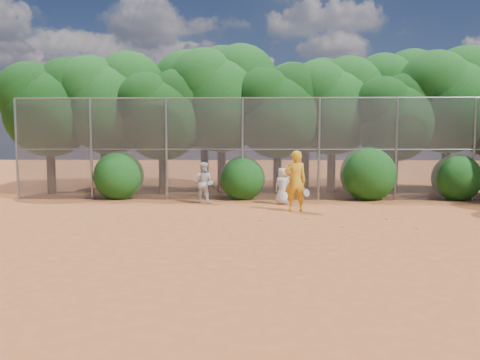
{
  "coord_description": "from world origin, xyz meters",
  "views": [
    {
      "loc": [
        -0.61,
        -12.38,
        2.43
      ],
      "look_at": [
        -1.0,
        2.5,
        1.1
      ],
      "focal_mm": 35.0,
      "sensor_mm": 36.0,
      "label": 1
    }
  ],
  "objects": [
    {
      "name": "tree_12",
      "position": [
        6.56,
        11.24,
        4.51
      ],
      "size": [
        5.02,
        4.37,
        6.88
      ],
      "color": "black",
      "rests_on": "ground"
    },
    {
      "name": "bush_3",
      "position": [
        7.5,
        6.3,
        0.95
      ],
      "size": [
        1.9,
        1.9,
        1.9
      ],
      "primitive_type": "sphere",
      "color": "#114713",
      "rests_on": "ground"
    },
    {
      "name": "tree_1",
      "position": [
        -6.94,
        8.54,
        4.16
      ],
      "size": [
        4.64,
        4.03,
        6.35
      ],
      "color": "black",
      "rests_on": "ground"
    },
    {
      "name": "bush_1",
      "position": [
        -1.0,
        6.3,
        0.9
      ],
      "size": [
        1.8,
        1.8,
        1.8
      ],
      "primitive_type": "sphere",
      "color": "#114713",
      "rests_on": "ground"
    },
    {
      "name": "ball_2",
      "position": [
        1.84,
        0.22,
        0.03
      ],
      "size": [
        0.07,
        0.07,
        0.07
      ],
      "primitive_type": "sphere",
      "color": "#A8CE25",
      "rests_on": "ground"
    },
    {
      "name": "ball_4",
      "position": [
        -0.36,
        1.17,
        0.03
      ],
      "size": [
        0.07,
        0.07,
        0.07
      ],
      "primitive_type": "sphere",
      "color": "#A8CE25",
      "rests_on": "ground"
    },
    {
      "name": "ground",
      "position": [
        0.0,
        0.0,
        0.0
      ],
      "size": [
        80.0,
        80.0,
        0.0
      ],
      "primitive_type": "plane",
      "color": "#A75225",
      "rests_on": "ground"
    },
    {
      "name": "tree_5",
      "position": [
        3.06,
        9.04,
        4.05
      ],
      "size": [
        4.51,
        3.92,
        6.17
      ],
      "color": "black",
      "rests_on": "ground"
    },
    {
      "name": "ball_5",
      "position": [
        3.69,
        4.25,
        0.03
      ],
      "size": [
        0.07,
        0.07,
        0.07
      ],
      "primitive_type": "sphere",
      "color": "#A8CE25",
      "rests_on": "ground"
    },
    {
      "name": "tree_0",
      "position": [
        -9.44,
        8.04,
        3.93
      ],
      "size": [
        4.38,
        3.81,
        6.0
      ],
      "color": "black",
      "rests_on": "ground"
    },
    {
      "name": "player_white",
      "position": [
        -2.45,
        5.04,
        0.77
      ],
      "size": [
        0.93,
        0.85,
        1.54
      ],
      "rotation": [
        0.0,
        0.0,
        2.84
      ],
      "color": "silver",
      "rests_on": "ground"
    },
    {
      "name": "tree_11",
      "position": [
        2.06,
        10.64,
        4.16
      ],
      "size": [
        4.64,
        4.03,
        6.35
      ],
      "color": "black",
      "rests_on": "ground"
    },
    {
      "name": "tree_7",
      "position": [
        8.06,
        8.64,
        4.28
      ],
      "size": [
        4.77,
        4.14,
        6.53
      ],
      "color": "black",
      "rests_on": "ground"
    },
    {
      "name": "tree_2",
      "position": [
        -4.45,
        7.83,
        3.58
      ],
      "size": [
        3.99,
        3.47,
        5.47
      ],
      "color": "black",
      "rests_on": "ground"
    },
    {
      "name": "player_teen",
      "position": [
        0.52,
        4.76,
        0.7
      ],
      "size": [
        0.8,
        0.74,
        1.4
      ],
      "rotation": [
        0.0,
        0.0,
        2.56
      ],
      "color": "white",
      "rests_on": "ground"
    },
    {
      "name": "ball_1",
      "position": [
        3.42,
        1.62,
        0.03
      ],
      "size": [
        0.07,
        0.07,
        0.07
      ],
      "primitive_type": "sphere",
      "color": "#A8CE25",
      "rests_on": "ground"
    },
    {
      "name": "tree_3",
      "position": [
        -1.94,
        8.84,
        4.4
      ],
      "size": [
        4.89,
        4.26,
        6.7
      ],
      "color": "black",
      "rests_on": "ground"
    },
    {
      "name": "tree_6",
      "position": [
        5.55,
        8.03,
        3.47
      ],
      "size": [
        3.86,
        3.36,
        5.29
      ],
      "color": "black",
      "rests_on": "ground"
    },
    {
      "name": "player_yellow",
      "position": [
        0.82,
        3.1,
        1.01
      ],
      "size": [
        0.9,
        0.6,
        2.03
      ],
      "rotation": [
        0.0,
        0.0,
        3.24
      ],
      "color": "gold",
      "rests_on": "ground"
    },
    {
      "name": "fence_back",
      "position": [
        -0.12,
        6.0,
        2.05
      ],
      "size": [
        20.05,
        0.09,
        4.03
      ],
      "color": "gray",
      "rests_on": "ground"
    },
    {
      "name": "ball_3",
      "position": [
        3.8,
        0.1,
        0.03
      ],
      "size": [
        0.07,
        0.07,
        0.07
      ],
      "primitive_type": "sphere",
      "color": "#A8CE25",
      "rests_on": "ground"
    },
    {
      "name": "ball_0",
      "position": [
        1.02,
        1.56,
        0.03
      ],
      "size": [
        0.07,
        0.07,
        0.07
      ],
      "primitive_type": "sphere",
      "color": "#A8CE25",
      "rests_on": "ground"
    },
    {
      "name": "bush_0",
      "position": [
        -6.0,
        6.3,
        1.0
      ],
      "size": [
        2.0,
        2.0,
        2.0
      ],
      "primitive_type": "sphere",
      "color": "#114713",
      "rests_on": "ground"
    },
    {
      "name": "tree_9",
      "position": [
        -7.94,
        10.84,
        4.34
      ],
      "size": [
        4.83,
        4.2,
        6.62
      ],
      "color": "black",
      "rests_on": "ground"
    },
    {
      "name": "tree_4",
      "position": [
        0.55,
        8.24,
        3.76
      ],
      "size": [
        4.19,
        3.64,
        5.73
      ],
      "color": "black",
      "rests_on": "ground"
    },
    {
      "name": "bush_2",
      "position": [
        4.0,
        6.3,
        1.1
      ],
      "size": [
        2.2,
        2.2,
        2.2
      ],
      "primitive_type": "sphere",
      "color": "#114713",
      "rests_on": "ground"
    },
    {
      "name": "tree_10",
      "position": [
        -2.93,
        11.05,
        4.63
      ],
      "size": [
        5.15,
        4.48,
        7.06
      ],
      "color": "black",
      "rests_on": "ground"
    }
  ]
}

